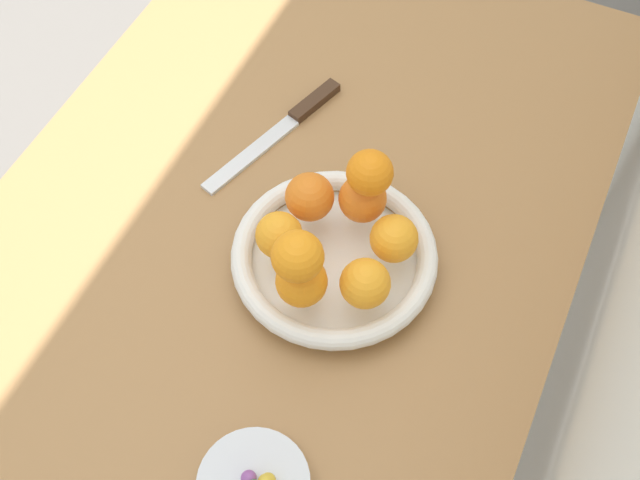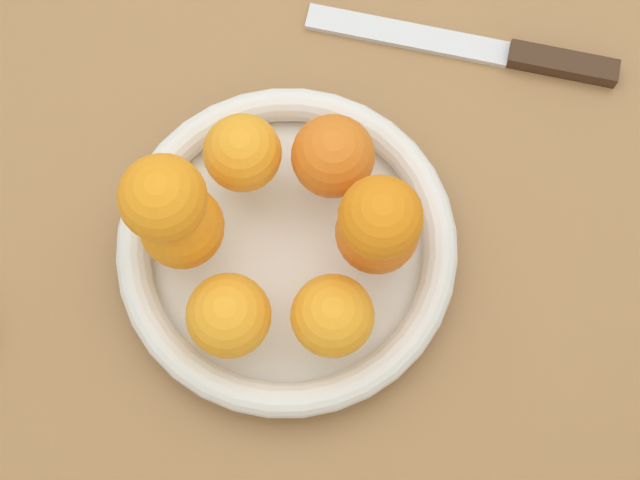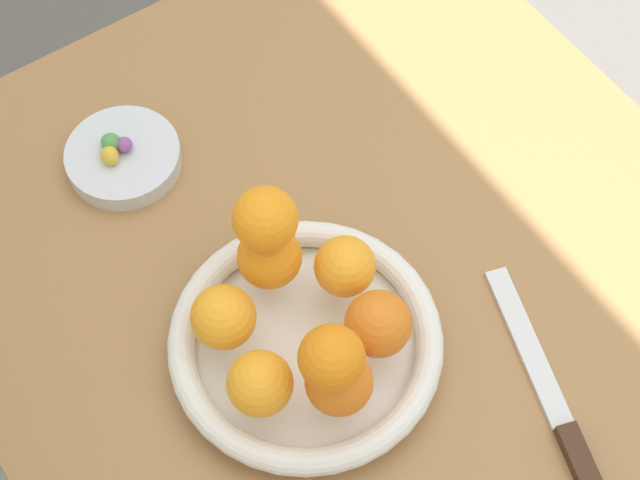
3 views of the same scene
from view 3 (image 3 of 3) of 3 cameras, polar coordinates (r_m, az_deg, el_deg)
name	(u,v)px [view 3 (image 3 of 3)]	position (r m, az deg, el deg)	size (l,w,h in m)	color
dining_table	(421,396)	(1.03, 5.88, -9.00)	(1.10, 0.76, 0.74)	#9E7042
fruit_bowl	(306,343)	(0.92, -0.84, -6.02)	(0.26, 0.26, 0.04)	white
candy_dish	(124,157)	(1.06, -11.36, 4.73)	(0.12, 0.12, 0.02)	silver
orange_0	(223,317)	(0.89, -5.64, -4.49)	(0.06, 0.06, 0.06)	orange
orange_1	(260,383)	(0.86, -3.51, -8.33)	(0.06, 0.06, 0.06)	orange
orange_2	(339,382)	(0.86, 1.11, -8.26)	(0.06, 0.06, 0.06)	orange
orange_3	(378,324)	(0.88, 3.40, -4.90)	(0.06, 0.06, 0.06)	orange
orange_4	(345,266)	(0.91, 1.45, -1.54)	(0.06, 0.06, 0.06)	orange
orange_5	(269,257)	(0.91, -2.96, -0.98)	(0.06, 0.06, 0.06)	orange
orange_6	(332,358)	(0.80, 0.68, -6.87)	(0.06, 0.06, 0.06)	orange
orange_7	(265,219)	(0.86, -3.22, 1.24)	(0.06, 0.06, 0.06)	orange
candy_ball_0	(124,145)	(1.05, -11.32, 5.46)	(0.02, 0.02, 0.02)	#8C4C99
candy_ball_1	(111,158)	(1.04, -12.09, 4.71)	(0.02, 0.02, 0.02)	gold
candy_ball_2	(111,142)	(1.05, -12.08, 5.57)	(0.02, 0.02, 0.02)	#4C9947
candy_ball_3	(110,155)	(1.04, -12.14, 4.87)	(0.02, 0.02, 0.02)	gold
knife	(557,410)	(0.94, 13.62, -9.61)	(0.25, 0.10, 0.01)	#3F2819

